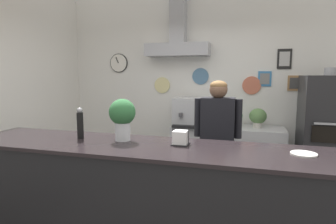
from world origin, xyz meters
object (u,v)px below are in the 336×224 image
at_px(potted_sage, 235,116).
at_px(napkin_holder, 180,138).
at_px(shop_worker, 217,144).
at_px(basil_vase, 122,117).
at_px(pizza_oven, 325,139).
at_px(pepper_grinder, 80,123).
at_px(espresso_machine, 191,112).
at_px(condiment_plate, 304,154).
at_px(potted_rosemary, 258,117).

distance_m(potted_sage, napkin_holder, 2.10).
distance_m(shop_worker, basil_vase, 1.28).
relative_size(potted_sage, basil_vase, 0.73).
relative_size(pizza_oven, potted_sage, 6.54).
distance_m(potted_sage, pepper_grinder, 2.47).
xyz_separation_m(espresso_machine, potted_sage, (0.67, 0.04, -0.05)).
relative_size(basil_vase, pepper_grinder, 1.30).
height_order(espresso_machine, condiment_plate, espresso_machine).
xyz_separation_m(espresso_machine, basil_vase, (-0.19, -2.02, 0.20)).
relative_size(shop_worker, napkin_holder, 11.12).
bearing_deg(napkin_holder, condiment_plate, -2.80).
bearing_deg(espresso_machine, potted_sage, 3.70).
bearing_deg(pizza_oven, shop_worker, -147.53).
relative_size(shop_worker, basil_vase, 4.33).
distance_m(espresso_machine, napkin_holder, 2.06).
height_order(pizza_oven, espresso_machine, pizza_oven).
height_order(espresso_machine, napkin_holder, espresso_machine).
height_order(shop_worker, basil_vase, shop_worker).
bearing_deg(pepper_grinder, napkin_holder, 2.30).
height_order(espresso_machine, pepper_grinder, pepper_grinder).
bearing_deg(espresso_machine, pizza_oven, -6.92).
bearing_deg(napkin_holder, espresso_machine, 99.32).
distance_m(shop_worker, potted_rosemary, 1.22).
relative_size(potted_sage, pepper_grinder, 0.94).
bearing_deg(pepper_grinder, espresso_machine, 73.91).
bearing_deg(espresso_machine, potted_rosemary, 3.14).
bearing_deg(pepper_grinder, potted_rosemary, 53.06).
xyz_separation_m(shop_worker, espresso_machine, (-0.53, 1.06, 0.23)).
bearing_deg(shop_worker, condiment_plate, 123.70).
distance_m(espresso_machine, condiment_plate, 2.43).
bearing_deg(espresso_machine, condiment_plate, -58.53).
bearing_deg(espresso_machine, basil_vase, -95.50).
relative_size(espresso_machine, napkin_holder, 3.78).
xyz_separation_m(shop_worker, potted_sage, (0.14, 1.10, 0.17)).
relative_size(potted_sage, condiment_plate, 1.45).
bearing_deg(potted_sage, condiment_plate, -74.18).
distance_m(condiment_plate, basil_vase, 1.48).
bearing_deg(pizza_oven, napkin_holder, -129.89).
bearing_deg(potted_rosemary, pizza_oven, -18.27).
height_order(condiment_plate, pepper_grinder, pepper_grinder).
xyz_separation_m(shop_worker, pepper_grinder, (-1.13, -1.01, 0.35)).
relative_size(shop_worker, condiment_plate, 8.67).
relative_size(shop_worker, espresso_machine, 2.94).
relative_size(shop_worker, pepper_grinder, 5.61).
bearing_deg(potted_rosemary, espresso_machine, -176.86).
bearing_deg(pizza_oven, basil_vase, -138.52).
xyz_separation_m(pizza_oven, potted_rosemary, (-0.84, 0.28, 0.22)).
xyz_separation_m(potted_sage, napkin_holder, (-0.34, -2.07, 0.09)).
bearing_deg(pepper_grinder, condiment_plate, -0.26).
bearing_deg(napkin_holder, basil_vase, 179.51).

